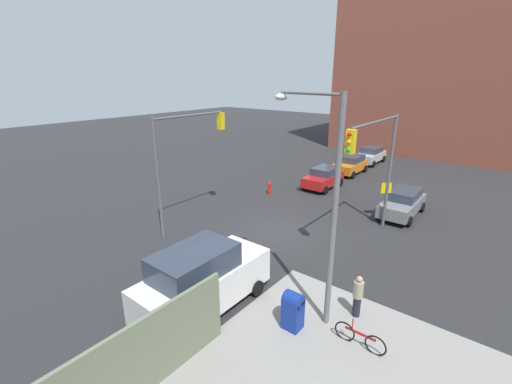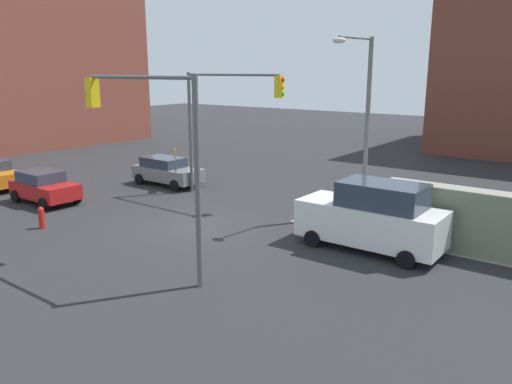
{
  "view_description": "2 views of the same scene",
  "coord_description": "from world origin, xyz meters",
  "px_view_note": "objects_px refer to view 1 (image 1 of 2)",
  "views": [
    {
      "loc": [
        14.75,
        10.13,
        8.4
      ],
      "look_at": [
        0.75,
        -0.93,
        2.36
      ],
      "focal_mm": 24.0,
      "sensor_mm": 36.0,
      "label": 1
    },
    {
      "loc": [
        14.58,
        -15.09,
        6.58
      ],
      "look_at": [
        2.37,
        1.28,
        1.6
      ],
      "focal_mm": 35.0,
      "sensor_mm": 36.0,
      "label": 2
    }
  ],
  "objects_px": {
    "street_lamp_corner": "(326,197)",
    "hatchback_red": "(323,177)",
    "van_white_delivery": "(202,280)",
    "hatchback_orange": "(351,164)",
    "bicycle_leaning_on_fence": "(360,338)",
    "mailbox_blue": "(293,309)",
    "pedestrian_crossing": "(358,296)",
    "hatchback_silver": "(371,155)",
    "traffic_signal_se_corner": "(185,149)",
    "fire_hydrant": "(269,188)",
    "sedan_gray": "(403,203)",
    "traffic_signal_nw_corner": "(377,155)"
  },
  "relations": [
    {
      "from": "mailbox_blue",
      "to": "bicycle_leaning_on_fence",
      "type": "xyz_separation_m",
      "value": [
        -0.6,
        2.2,
        -0.42
      ]
    },
    {
      "from": "hatchback_silver",
      "to": "hatchback_orange",
      "type": "height_order",
      "value": "same"
    },
    {
      "from": "sedan_gray",
      "to": "pedestrian_crossing",
      "type": "xyz_separation_m",
      "value": [
        11.07,
        1.65,
        0.02
      ]
    },
    {
      "from": "traffic_signal_se_corner",
      "to": "hatchback_silver",
      "type": "relative_size",
      "value": 1.54
    },
    {
      "from": "hatchback_red",
      "to": "traffic_signal_nw_corner",
      "type": "bearing_deg",
      "value": 42.81
    },
    {
      "from": "mailbox_blue",
      "to": "hatchback_red",
      "type": "bearing_deg",
      "value": -155.87
    },
    {
      "from": "hatchback_red",
      "to": "fire_hydrant",
      "type": "bearing_deg",
      "value": -32.49
    },
    {
      "from": "hatchback_silver",
      "to": "hatchback_red",
      "type": "bearing_deg",
      "value": 0.64
    },
    {
      "from": "fire_hydrant",
      "to": "bicycle_leaning_on_fence",
      "type": "height_order",
      "value": "bicycle_leaning_on_fence"
    },
    {
      "from": "fire_hydrant",
      "to": "hatchback_red",
      "type": "distance_m",
      "value": 4.59
    },
    {
      "from": "hatchback_red",
      "to": "van_white_delivery",
      "type": "xyz_separation_m",
      "value": [
        16.27,
        3.54,
        0.44
      ]
    },
    {
      "from": "fire_hydrant",
      "to": "hatchback_orange",
      "type": "xyz_separation_m",
      "value": [
        -9.18,
        2.38,
        0.36
      ]
    },
    {
      "from": "sedan_gray",
      "to": "mailbox_blue",
      "type": "bearing_deg",
      "value": 0.64
    },
    {
      "from": "street_lamp_corner",
      "to": "hatchback_red",
      "type": "xyz_separation_m",
      "value": [
        -14.01,
        -7.18,
        -3.86
      ]
    },
    {
      "from": "hatchback_red",
      "to": "traffic_signal_se_corner",
      "type": "bearing_deg",
      "value": -13.6
    },
    {
      "from": "traffic_signal_se_corner",
      "to": "sedan_gray",
      "type": "height_order",
      "value": "traffic_signal_se_corner"
    },
    {
      "from": "van_white_delivery",
      "to": "hatchback_red",
      "type": "bearing_deg",
      "value": -167.71
    },
    {
      "from": "traffic_signal_nw_corner",
      "to": "pedestrian_crossing",
      "type": "relative_size",
      "value": 3.91
    },
    {
      "from": "mailbox_blue",
      "to": "van_white_delivery",
      "type": "relative_size",
      "value": 0.26
    },
    {
      "from": "bicycle_leaning_on_fence",
      "to": "van_white_delivery",
      "type": "bearing_deg",
      "value": -71.46
    },
    {
      "from": "street_lamp_corner",
      "to": "fire_hydrant",
      "type": "height_order",
      "value": "street_lamp_corner"
    },
    {
      "from": "fire_hydrant",
      "to": "sedan_gray",
      "type": "bearing_deg",
      "value": 101.66
    },
    {
      "from": "street_lamp_corner",
      "to": "hatchback_red",
      "type": "relative_size",
      "value": 2.1
    },
    {
      "from": "street_lamp_corner",
      "to": "bicycle_leaning_on_fence",
      "type": "bearing_deg",
      "value": 75.73
    },
    {
      "from": "van_white_delivery",
      "to": "pedestrian_crossing",
      "type": "distance_m",
      "value": 5.71
    },
    {
      "from": "fire_hydrant",
      "to": "van_white_delivery",
      "type": "distance_m",
      "value": 13.81
    },
    {
      "from": "sedan_gray",
      "to": "bicycle_leaning_on_fence",
      "type": "xyz_separation_m",
      "value": [
        12.47,
        2.34,
        -0.5
      ]
    },
    {
      "from": "fire_hydrant",
      "to": "pedestrian_crossing",
      "type": "relative_size",
      "value": 0.57
    },
    {
      "from": "pedestrian_crossing",
      "to": "street_lamp_corner",
      "type": "bearing_deg",
      "value": -120.36
    },
    {
      "from": "traffic_signal_se_corner",
      "to": "sedan_gray",
      "type": "xyz_separation_m",
      "value": [
        -9.41,
        9.35,
        -3.77
      ]
    },
    {
      "from": "traffic_signal_nw_corner",
      "to": "hatchback_silver",
      "type": "bearing_deg",
      "value": -159.56
    },
    {
      "from": "van_white_delivery",
      "to": "hatchback_orange",
      "type": "bearing_deg",
      "value": -170.48
    },
    {
      "from": "pedestrian_crossing",
      "to": "hatchback_silver",
      "type": "bearing_deg",
      "value": 127.56
    },
    {
      "from": "fire_hydrant",
      "to": "pedestrian_crossing",
      "type": "bearing_deg",
      "value": 49.31
    },
    {
      "from": "hatchback_orange",
      "to": "bicycle_leaning_on_fence",
      "type": "xyz_separation_m",
      "value": [
        19.78,
        9.02,
        -0.5
      ]
    },
    {
      "from": "hatchback_silver",
      "to": "pedestrian_crossing",
      "type": "xyz_separation_m",
      "value": [
        23.38,
        8.36,
        0.02
      ]
    },
    {
      "from": "traffic_signal_se_corner",
      "to": "bicycle_leaning_on_fence",
      "type": "height_order",
      "value": "traffic_signal_se_corner"
    },
    {
      "from": "traffic_signal_se_corner",
      "to": "sedan_gray",
      "type": "relative_size",
      "value": 1.49
    },
    {
      "from": "fire_hydrant",
      "to": "hatchback_orange",
      "type": "bearing_deg",
      "value": 165.46
    },
    {
      "from": "traffic_signal_se_corner",
      "to": "street_lamp_corner",
      "type": "bearing_deg",
      "value": 75.26
    },
    {
      "from": "traffic_signal_nw_corner",
      "to": "hatchback_red",
      "type": "bearing_deg",
      "value": -137.19
    },
    {
      "from": "traffic_signal_se_corner",
      "to": "pedestrian_crossing",
      "type": "relative_size",
      "value": 3.91
    },
    {
      "from": "hatchback_silver",
      "to": "bicycle_leaning_on_fence",
      "type": "bearing_deg",
      "value": 20.07
    },
    {
      "from": "fire_hydrant",
      "to": "pedestrian_crossing",
      "type": "xyz_separation_m",
      "value": [
        9.2,
        10.7,
        0.38
      ]
    },
    {
      "from": "mailbox_blue",
      "to": "hatchback_orange",
      "type": "distance_m",
      "value": 21.49
    },
    {
      "from": "traffic_signal_se_corner",
      "to": "hatchback_red",
      "type": "distance_m",
      "value": 12.32
    },
    {
      "from": "hatchback_red",
      "to": "pedestrian_crossing",
      "type": "xyz_separation_m",
      "value": [
        13.06,
        8.24,
        0.02
      ]
    },
    {
      "from": "fire_hydrant",
      "to": "bicycle_leaning_on_fence",
      "type": "bearing_deg",
      "value": 47.07
    },
    {
      "from": "hatchback_red",
      "to": "van_white_delivery",
      "type": "relative_size",
      "value": 0.71
    },
    {
      "from": "bicycle_leaning_on_fence",
      "to": "hatchback_orange",
      "type": "bearing_deg",
      "value": -155.5
    }
  ]
}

